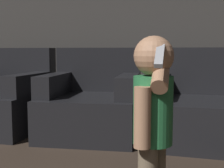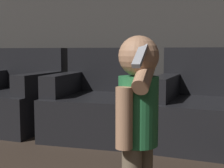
% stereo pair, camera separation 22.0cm
% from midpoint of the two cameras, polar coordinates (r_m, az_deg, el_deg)
% --- Properties ---
extents(wall_back, '(8.40, 0.05, 2.60)m').
position_cam_midpoint_polar(wall_back, '(3.67, 1.98, 13.89)').
color(wall_back, '#33302D').
rests_on(wall_back, ground_plane).
extents(armchair_left, '(0.90, 0.92, 0.83)m').
position_cam_midpoint_polar(armchair_left, '(3.45, -21.29, -2.89)').
color(armchair_left, black).
rests_on(armchair_left, ground_plane).
extents(armchair_middle, '(0.92, 0.94, 0.83)m').
position_cam_midpoint_polar(armchair_middle, '(3.02, -5.70, -3.72)').
color(armchair_middle, black).
rests_on(armchair_middle, ground_plane).
extents(armchair_right, '(0.92, 0.94, 0.83)m').
position_cam_midpoint_polar(armchair_right, '(2.87, 13.42, -4.37)').
color(armchair_right, black).
rests_on(armchair_right, ground_plane).
extents(person_toddler, '(0.19, 0.34, 0.87)m').
position_cam_midpoint_polar(person_toddler, '(1.50, 3.31, -4.89)').
color(person_toddler, brown).
rests_on(person_toddler, ground_plane).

